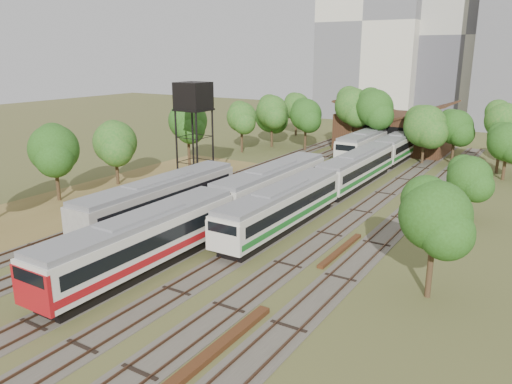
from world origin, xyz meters
The scene contains 16 objects.
ground centered at (0.00, 0.00, 0.00)m, with size 240.00×240.00×0.00m, color #475123.
dry_grass_patch centered at (-18.00, 8.00, 0.02)m, with size 14.00×60.00×0.04m, color brown.
tracks centered at (-0.67, 25.00, 0.04)m, with size 24.60×80.00×0.19m.
railcar_red_set centered at (-2.00, 13.23, 2.09)m, with size 3.19×34.58×3.95m.
railcar_green_set centered at (2.00, 34.19, 1.94)m, with size 2.97×52.08×3.67m.
railcar_rear centered at (-2.00, 48.51, 2.08)m, with size 3.18×16.08×3.94m.
old_grey_coach centered at (-8.00, 12.83, 2.11)m, with size 3.12×18.00×3.87m.
water_tower centered at (-13.35, 24.47, 9.67)m, with size 3.32×3.32×11.47m.
rail_pile_near centered at (8.00, -0.73, 0.16)m, with size 0.63×9.44×0.31m, color #532E17.
rail_pile_far centered at (8.20, 14.82, 0.12)m, with size 0.47×7.46×0.24m, color #532E17.
maintenance_shed centered at (-1.00, 57.98, 2.91)m, with size 16.45×11.55×7.58m.
tree_band_left centered at (-19.87, 27.08, 5.16)m, with size 8.06×73.32×8.73m.
tree_band_far centered at (4.76, 50.23, 6.03)m, with size 49.49×9.13×9.80m.
tree_band_right centered at (15.48, 29.38, 4.59)m, with size 5.26×39.17×7.36m.
tower_left centered at (-18.00, 95.00, 21.00)m, with size 22.00×16.00×42.00m, color beige.
tower_centre centered at (2.00, 100.00, 18.00)m, with size 20.00×18.00×36.00m, color #B6B3A5.
Camera 1 is at (21.30, -18.35, 14.47)m, focal length 35.00 mm.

